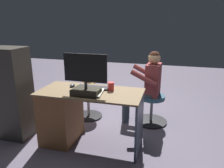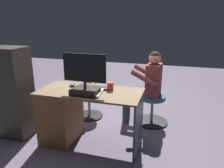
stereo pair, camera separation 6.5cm
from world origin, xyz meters
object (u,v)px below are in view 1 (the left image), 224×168
desk (67,114)px  person (147,82)px  cup (111,86)px  keyboard (93,87)px  office_chair_teddy (88,101)px  teddy_bear (88,83)px  visitor_chair (152,107)px  monitor (86,81)px  tv_remote (75,91)px  computer_mouse (72,85)px

desk → person: person is taller
cup → person: size_ratio=0.09×
keyboard → office_chair_teddy: keyboard is taller
teddy_bear → visitor_chair: size_ratio=0.61×
monitor → keyboard: size_ratio=1.23×
tv_remote → person: size_ratio=0.13×
visitor_chair → person: person is taller
tv_remote → office_chair_teddy: size_ratio=0.33×
monitor → keyboard: monitor is taller
office_chair_teddy → person: size_ratio=0.40×
teddy_bear → person: person is taller
keyboard → teddy_bear: bearing=-63.1°
teddy_bear → visitor_chair: teddy_bear is taller
keyboard → cup: cup is taller
keyboard → office_chair_teddy: bearing=-62.7°
monitor → cup: size_ratio=4.92×
office_chair_teddy → visitor_chair: same height
desk → cup: cup is taller
teddy_bear → monitor: bearing=110.4°
tv_remote → keyboard: bearing=-152.9°
desk → computer_mouse: bearing=-111.5°
office_chair_teddy → teddy_bear: teddy_bear is taller
monitor → tv_remote: (0.18, -0.07, -0.16)m
keyboard → cup: 0.26m
monitor → tv_remote: bearing=-22.4°
office_chair_teddy → computer_mouse: bearing=93.8°
monitor → visitor_chair: 1.36m
keyboard → cup: bearing=173.1°
keyboard → visitor_chair: keyboard is taller
desk → person: size_ratio=1.13×
desk → visitor_chair: 1.33m
keyboard → desk: bearing=22.0°
keyboard → computer_mouse: size_ratio=4.38×
tv_remote → teddy_bear: teddy_bear is taller
teddy_bear → visitor_chair: bearing=-176.3°
cup → person: 0.82m
desk → visitor_chair: desk is taller
visitor_chair → monitor: bearing=54.2°
keyboard → teddy_bear: (0.32, -0.63, -0.15)m
keyboard → tv_remote: 0.25m
person → office_chair_teddy: bearing=4.4°
monitor → office_chair_teddy: (0.34, -0.89, -0.63)m
visitor_chair → keyboard: bearing=44.6°
computer_mouse → teddy_bear: (0.04, -0.65, -0.16)m
desk → teddy_bear: bearing=-90.1°
desk → tv_remote: tv_remote is taller
desk → tv_remote: (-0.16, 0.06, 0.35)m
office_chair_teddy → tv_remote: bearing=100.8°
cup → visitor_chair: size_ratio=0.21×
cup → tv_remote: (0.42, 0.16, -0.04)m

